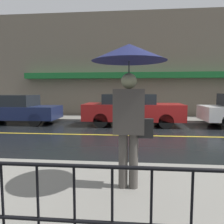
% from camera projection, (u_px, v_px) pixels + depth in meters
% --- Properties ---
extents(ground_plane, '(80.00, 80.00, 0.00)m').
position_uv_depth(ground_plane, '(178.00, 136.00, 8.05)').
color(ground_plane, black).
extents(sidewalk_far, '(28.00, 2.06, 0.12)m').
position_uv_depth(sidewalk_far, '(162.00, 119.00, 12.50)').
color(sidewalk_far, gray).
rests_on(sidewalk_far, ground_plane).
extents(lane_marking, '(25.20, 0.12, 0.01)m').
position_uv_depth(lane_marking, '(178.00, 136.00, 8.05)').
color(lane_marking, gold).
rests_on(lane_marking, ground_plane).
extents(building_storefront, '(28.00, 0.85, 6.48)m').
position_uv_depth(building_storefront, '(160.00, 66.00, 13.34)').
color(building_storefront, '#706656').
rests_on(building_storefront, ground_plane).
extents(pedestrian, '(1.16, 1.16, 2.27)m').
position_uv_depth(pedestrian, '(129.00, 75.00, 3.36)').
color(pedestrian, '#4C4742').
rests_on(pedestrian, sidewalk_near).
extents(car_navy, '(4.36, 1.73, 1.46)m').
position_uv_depth(car_navy, '(15.00, 109.00, 11.11)').
color(car_navy, '#19234C').
rests_on(car_navy, ground_plane).
extents(car_red, '(4.69, 1.89, 1.52)m').
position_uv_depth(car_red, '(132.00, 109.00, 10.54)').
color(car_red, maroon).
rests_on(car_red, ground_plane).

